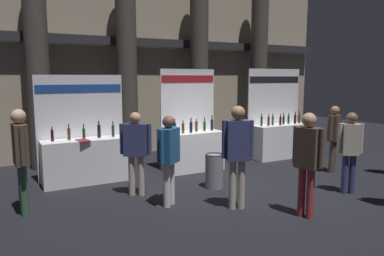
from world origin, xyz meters
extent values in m
plane|color=black|center=(0.00, 0.00, 0.00)|extent=(24.71, 24.71, 0.00)
cube|color=tan|center=(0.00, 4.47, 3.01)|extent=(12.35, 0.25, 6.02)
cube|color=#2D2D33|center=(0.00, 4.16, 3.31)|extent=(12.35, 0.20, 0.24)
cylinder|color=#423D38|center=(-3.41, 3.67, 2.72)|extent=(0.56, 0.56, 5.44)
cylinder|color=#423D38|center=(-1.14, 3.67, 2.72)|extent=(0.56, 0.56, 5.44)
cylinder|color=#423D38|center=(1.14, 3.67, 2.72)|extent=(0.56, 0.56, 5.44)
cylinder|color=#423D38|center=(3.41, 3.67, 2.72)|extent=(0.56, 0.56, 5.44)
cube|color=white|center=(-2.70, 1.88, 0.49)|extent=(1.81, 0.60, 0.97)
cube|color=white|center=(-2.70, 2.22, 1.18)|extent=(1.90, 0.04, 2.36)
cube|color=navy|center=(-2.70, 2.19, 2.05)|extent=(1.85, 0.01, 0.18)
cylinder|color=black|center=(-3.35, 1.92, 1.09)|extent=(0.06, 0.06, 0.24)
cylinder|color=black|center=(-3.35, 1.92, 1.24)|extent=(0.03, 0.03, 0.07)
cylinder|color=gold|center=(-3.35, 1.92, 1.28)|extent=(0.03, 0.03, 0.02)
cylinder|color=#472D14|center=(-3.02, 1.94, 1.10)|extent=(0.06, 0.06, 0.25)
cylinder|color=#472D14|center=(-3.02, 1.94, 1.26)|extent=(0.03, 0.03, 0.08)
cylinder|color=red|center=(-3.02, 1.94, 1.31)|extent=(0.03, 0.03, 0.02)
cylinder|color=#19381E|center=(-2.71, 1.91, 1.08)|extent=(0.06, 0.06, 0.22)
cylinder|color=#19381E|center=(-2.71, 1.91, 1.23)|extent=(0.03, 0.03, 0.08)
cylinder|color=black|center=(-2.71, 1.91, 1.28)|extent=(0.03, 0.03, 0.02)
cylinder|color=black|center=(-2.37, 1.93, 1.11)|extent=(0.07, 0.07, 0.28)
cylinder|color=black|center=(-2.37, 1.93, 1.29)|extent=(0.03, 0.03, 0.08)
cylinder|color=black|center=(-2.37, 1.93, 1.33)|extent=(0.03, 0.03, 0.02)
cylinder|color=#19381E|center=(-2.06, 1.92, 1.10)|extent=(0.06, 0.06, 0.26)
cylinder|color=#19381E|center=(-2.06, 1.92, 1.27)|extent=(0.03, 0.03, 0.08)
cylinder|color=red|center=(-2.06, 1.92, 1.32)|extent=(0.03, 0.03, 0.02)
cube|color=maroon|center=(-2.78, 1.70, 0.98)|extent=(0.28, 0.39, 0.01)
cube|color=white|center=(-0.09, 1.71, 0.48)|extent=(1.42, 0.60, 0.96)
cube|color=white|center=(-0.09, 2.05, 1.25)|extent=(1.50, 0.04, 2.51)
cube|color=maroon|center=(-0.09, 2.02, 2.26)|extent=(1.45, 0.01, 0.18)
cylinder|color=black|center=(-0.61, 1.74, 1.09)|extent=(0.07, 0.07, 0.26)
cylinder|color=black|center=(-0.61, 1.74, 1.26)|extent=(0.03, 0.03, 0.08)
cylinder|color=red|center=(-0.61, 1.74, 1.31)|extent=(0.03, 0.03, 0.02)
cylinder|color=#472D14|center=(-0.41, 1.68, 1.08)|extent=(0.07, 0.07, 0.24)
cylinder|color=#472D14|center=(-0.41, 1.68, 1.23)|extent=(0.03, 0.03, 0.07)
cylinder|color=gold|center=(-0.41, 1.68, 1.28)|extent=(0.03, 0.03, 0.02)
cylinder|color=black|center=(-0.20, 1.66, 1.09)|extent=(0.07, 0.07, 0.26)
cylinder|color=black|center=(-0.20, 1.66, 1.26)|extent=(0.03, 0.03, 0.09)
cylinder|color=black|center=(-0.20, 1.66, 1.32)|extent=(0.03, 0.03, 0.02)
cylinder|color=#472D14|center=(0.01, 1.77, 1.08)|extent=(0.07, 0.07, 0.24)
cylinder|color=#472D14|center=(0.01, 1.77, 1.24)|extent=(0.03, 0.03, 0.07)
cylinder|color=gold|center=(0.01, 1.77, 1.28)|extent=(0.03, 0.03, 0.02)
cylinder|color=#19381E|center=(0.24, 1.77, 1.08)|extent=(0.07, 0.07, 0.23)
cylinder|color=#19381E|center=(0.24, 1.77, 1.24)|extent=(0.03, 0.03, 0.09)
cylinder|color=black|center=(0.24, 1.77, 1.29)|extent=(0.03, 0.03, 0.02)
cylinder|color=black|center=(0.44, 1.74, 1.10)|extent=(0.06, 0.06, 0.28)
cylinder|color=black|center=(0.44, 1.74, 1.28)|extent=(0.03, 0.03, 0.09)
cylinder|color=black|center=(0.44, 1.74, 1.34)|extent=(0.03, 0.03, 0.02)
cube|color=white|center=(2.79, 1.80, 0.48)|extent=(1.77, 0.60, 0.96)
cube|color=white|center=(2.79, 2.14, 1.27)|extent=(1.86, 0.04, 2.54)
cube|color=black|center=(2.79, 2.12, 2.23)|extent=(1.80, 0.01, 0.18)
cylinder|color=#19381E|center=(2.11, 1.83, 1.09)|extent=(0.06, 0.06, 0.27)
cylinder|color=#19381E|center=(2.11, 1.83, 1.26)|extent=(0.03, 0.03, 0.06)
cylinder|color=black|center=(2.11, 1.83, 1.30)|extent=(0.03, 0.03, 0.02)
cylinder|color=#472D14|center=(2.29, 1.75, 1.08)|extent=(0.06, 0.06, 0.25)
cylinder|color=#472D14|center=(2.29, 1.75, 1.25)|extent=(0.03, 0.03, 0.08)
cylinder|color=gold|center=(2.29, 1.75, 1.30)|extent=(0.03, 0.03, 0.02)
cylinder|color=#19381E|center=(2.49, 1.82, 1.09)|extent=(0.06, 0.06, 0.25)
cylinder|color=#19381E|center=(2.49, 1.82, 1.25)|extent=(0.03, 0.03, 0.08)
cylinder|color=gold|center=(2.49, 1.82, 1.30)|extent=(0.03, 0.03, 0.02)
cylinder|color=black|center=(2.68, 1.71, 1.07)|extent=(0.06, 0.06, 0.23)
cylinder|color=black|center=(2.68, 1.71, 1.22)|extent=(0.03, 0.03, 0.07)
cylinder|color=black|center=(2.68, 1.71, 1.27)|extent=(0.03, 0.03, 0.02)
cylinder|color=black|center=(2.89, 1.82, 1.08)|extent=(0.06, 0.06, 0.24)
cylinder|color=black|center=(2.89, 1.82, 1.24)|extent=(0.03, 0.03, 0.08)
cylinder|color=red|center=(2.89, 1.82, 1.29)|extent=(0.03, 0.03, 0.02)
cylinder|color=#19381E|center=(3.08, 1.82, 1.08)|extent=(0.06, 0.06, 0.23)
cylinder|color=#19381E|center=(3.08, 1.82, 1.22)|extent=(0.03, 0.03, 0.06)
cylinder|color=red|center=(3.08, 1.82, 1.26)|extent=(0.03, 0.03, 0.02)
cylinder|color=black|center=(3.29, 1.77, 1.09)|extent=(0.07, 0.07, 0.26)
cylinder|color=black|center=(3.29, 1.77, 1.26)|extent=(0.03, 0.03, 0.09)
cylinder|color=gold|center=(3.29, 1.77, 1.31)|extent=(0.03, 0.03, 0.02)
cylinder|color=#472D14|center=(3.48, 1.80, 1.09)|extent=(0.07, 0.07, 0.25)
cylinder|color=#472D14|center=(3.48, 1.80, 1.25)|extent=(0.03, 0.03, 0.08)
cylinder|color=red|center=(3.48, 1.80, 1.30)|extent=(0.03, 0.03, 0.02)
cylinder|color=slate|center=(-0.41, 0.23, 0.35)|extent=(0.38, 0.38, 0.70)
torus|color=black|center=(-0.41, 0.23, 0.71)|extent=(0.37, 0.37, 0.02)
cylinder|color=maroon|center=(0.06, -1.79, 0.42)|extent=(0.12, 0.12, 0.84)
cylinder|color=maroon|center=(0.11, -1.93, 0.42)|extent=(0.12, 0.12, 0.84)
cube|color=#47382D|center=(0.08, -1.86, 1.17)|extent=(0.34, 0.42, 0.67)
sphere|color=tan|center=(0.08, -1.86, 1.63)|extent=(0.23, 0.23, 0.23)
cylinder|color=#47382D|center=(0.02, -1.64, 1.19)|extent=(0.08, 0.08, 0.63)
cylinder|color=#47382D|center=(0.15, -2.08, 1.19)|extent=(0.08, 0.08, 0.63)
cylinder|color=#ADA393|center=(-0.77, -0.97, 0.44)|extent=(0.12, 0.12, 0.88)
cylinder|color=#ADA393|center=(-0.62, -1.03, 0.44)|extent=(0.12, 0.12, 0.88)
cube|color=navy|center=(-0.69, -1.00, 1.23)|extent=(0.45, 0.38, 0.70)
sphere|color=#8C6647|center=(-0.69, -1.00, 1.70)|extent=(0.24, 0.24, 0.24)
cylinder|color=navy|center=(-0.91, -0.90, 1.24)|extent=(0.08, 0.08, 0.66)
cylinder|color=navy|center=(-0.48, -1.09, 1.24)|extent=(0.08, 0.08, 0.66)
cylinder|color=#33563D|center=(-4.04, 0.54, 0.43)|extent=(0.12, 0.12, 0.86)
cylinder|color=#33563D|center=(-4.02, 0.36, 0.43)|extent=(0.12, 0.12, 0.86)
cube|color=#47382D|center=(-4.03, 0.45, 1.21)|extent=(0.24, 0.46, 0.68)
sphere|color=tan|center=(-4.03, 0.45, 1.67)|extent=(0.24, 0.24, 0.24)
cylinder|color=#47382D|center=(-4.05, 0.72, 1.22)|extent=(0.08, 0.08, 0.65)
cylinder|color=#47382D|center=(-4.01, 0.18, 1.22)|extent=(0.08, 0.08, 0.65)
cylinder|color=navy|center=(1.71, -1.30, 0.39)|extent=(0.12, 0.12, 0.78)
cylinder|color=navy|center=(1.83, -1.37, 0.39)|extent=(0.12, 0.12, 0.78)
cube|color=#ADA393|center=(1.77, -1.34, 1.09)|extent=(0.39, 0.36, 0.62)
sphere|color=brown|center=(1.77, -1.34, 1.52)|extent=(0.22, 0.22, 0.22)
cylinder|color=#ADA393|center=(1.60, -1.22, 1.11)|extent=(0.08, 0.08, 0.59)
cylinder|color=#ADA393|center=(1.94, -1.45, 1.11)|extent=(0.08, 0.08, 0.59)
cylinder|color=#ADA393|center=(-2.09, 0.58, 0.40)|extent=(0.12, 0.12, 0.79)
cylinder|color=#ADA393|center=(-1.93, 0.48, 0.40)|extent=(0.12, 0.12, 0.79)
cube|color=navy|center=(-2.01, 0.53, 1.11)|extent=(0.49, 0.41, 0.63)
sphere|color=tan|center=(-2.01, 0.53, 1.53)|extent=(0.22, 0.22, 0.22)
cylinder|color=navy|center=(-2.24, 0.67, 1.12)|extent=(0.08, 0.08, 0.60)
cylinder|color=navy|center=(-1.78, 0.39, 1.12)|extent=(0.08, 0.08, 0.60)
cylinder|color=#47382D|center=(2.74, -0.07, 0.39)|extent=(0.12, 0.12, 0.78)
cylinder|color=#47382D|center=(2.88, 0.00, 0.39)|extent=(0.12, 0.12, 0.78)
cube|color=#47382D|center=(2.81, -0.04, 1.09)|extent=(0.40, 0.34, 0.62)
sphere|color=#8C6647|center=(2.81, -0.04, 1.52)|extent=(0.22, 0.22, 0.22)
cylinder|color=#47382D|center=(2.61, -0.13, 1.11)|extent=(0.08, 0.08, 0.59)
cylinder|color=#47382D|center=(3.01, 0.05, 1.11)|extent=(0.08, 0.08, 0.59)
cylinder|color=silver|center=(-1.75, -0.35, 0.40)|extent=(0.12, 0.12, 0.79)
cylinder|color=silver|center=(-1.61, -0.24, 0.40)|extent=(0.12, 0.12, 0.79)
cube|color=navy|center=(-1.68, -0.30, 1.10)|extent=(0.47, 0.45, 0.63)
sphere|color=brown|center=(-1.68, -0.30, 1.53)|extent=(0.22, 0.22, 0.22)
cylinder|color=navy|center=(-1.88, -0.45, 1.12)|extent=(0.08, 0.08, 0.59)
cylinder|color=navy|center=(-1.49, -0.14, 1.12)|extent=(0.08, 0.08, 0.59)
camera|label=1|loc=(-4.27, -6.06, 2.31)|focal=33.84mm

